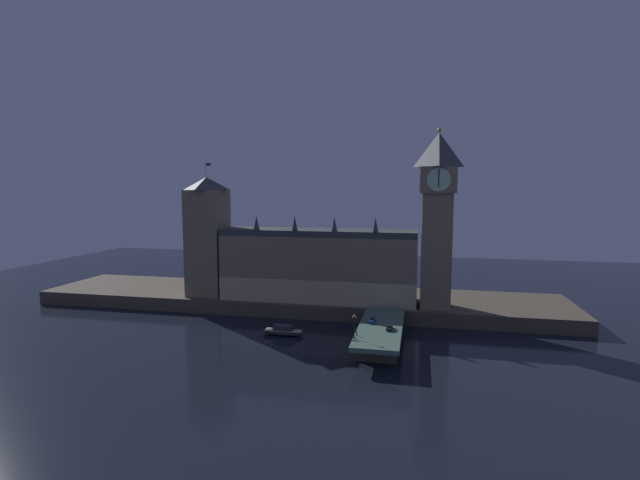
{
  "coord_description": "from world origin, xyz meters",
  "views": [
    {
      "loc": [
        50.55,
        -148.88,
        49.3
      ],
      "look_at": [
        14.15,
        20.0,
        30.59
      ],
      "focal_mm": 26.0,
      "sensor_mm": 36.0,
      "label": 1
    }
  ],
  "objects_px": {
    "car_northbound_lead": "(372,320)",
    "car_southbound_lead": "(389,327)",
    "pedestrian_near_rail": "(357,333)",
    "clock_tower": "(437,214)",
    "boat_upstream": "(283,331)",
    "street_lamp_near": "(354,324)",
    "victoria_tower": "(208,236)"
  },
  "relations": [
    {
      "from": "clock_tower",
      "to": "pedestrian_near_rail",
      "type": "xyz_separation_m",
      "value": [
        -23.6,
        -44.41,
        -32.84
      ]
    },
    {
      "from": "victoria_tower",
      "to": "car_southbound_lead",
      "type": "distance_m",
      "value": 89.64
    },
    {
      "from": "victoria_tower",
      "to": "street_lamp_near",
      "type": "xyz_separation_m",
      "value": [
        68.5,
        -48.55,
        -19.17
      ]
    },
    {
      "from": "pedestrian_near_rail",
      "to": "boat_upstream",
      "type": "bearing_deg",
      "value": 149.62
    },
    {
      "from": "pedestrian_near_rail",
      "to": "clock_tower",
      "type": "bearing_deg",
      "value": 62.02
    },
    {
      "from": "clock_tower",
      "to": "street_lamp_near",
      "type": "relative_size",
      "value": 9.5
    },
    {
      "from": "car_northbound_lead",
      "to": "boat_upstream",
      "type": "height_order",
      "value": "car_northbound_lead"
    },
    {
      "from": "car_northbound_lead",
      "to": "clock_tower",
      "type": "bearing_deg",
      "value": 54.95
    },
    {
      "from": "car_northbound_lead",
      "to": "car_southbound_lead",
      "type": "bearing_deg",
      "value": -48.18
    },
    {
      "from": "car_southbound_lead",
      "to": "car_northbound_lead",
      "type": "bearing_deg",
      "value": 131.82
    },
    {
      "from": "clock_tower",
      "to": "victoria_tower",
      "type": "distance_m",
      "value": 93.09
    },
    {
      "from": "victoria_tower",
      "to": "pedestrian_near_rail",
      "type": "height_order",
      "value": "victoria_tower"
    },
    {
      "from": "car_southbound_lead",
      "to": "clock_tower",
      "type": "bearing_deg",
      "value": 67.99
    },
    {
      "from": "car_northbound_lead",
      "to": "car_southbound_lead",
      "type": "distance_m",
      "value": 9.01
    },
    {
      "from": "pedestrian_near_rail",
      "to": "boat_upstream",
      "type": "distance_m",
      "value": 32.2
    },
    {
      "from": "street_lamp_near",
      "to": "boat_upstream",
      "type": "height_order",
      "value": "street_lamp_near"
    },
    {
      "from": "clock_tower",
      "to": "victoria_tower",
      "type": "bearing_deg",
      "value": 178.82
    },
    {
      "from": "pedestrian_near_rail",
      "to": "car_southbound_lead",
      "type": "bearing_deg",
      "value": 42.78
    },
    {
      "from": "boat_upstream",
      "to": "pedestrian_near_rail",
      "type": "bearing_deg",
      "value": -30.38
    },
    {
      "from": "car_southbound_lead",
      "to": "pedestrian_near_rail",
      "type": "relative_size",
      "value": 2.58
    },
    {
      "from": "victoria_tower",
      "to": "pedestrian_near_rail",
      "type": "relative_size",
      "value": 30.68
    },
    {
      "from": "street_lamp_near",
      "to": "pedestrian_near_rail",
      "type": "bearing_deg",
      "value": 79.83
    },
    {
      "from": "victoria_tower",
      "to": "street_lamp_near",
      "type": "distance_m",
      "value": 86.12
    },
    {
      "from": "car_southbound_lead",
      "to": "boat_upstream",
      "type": "relative_size",
      "value": 0.32
    },
    {
      "from": "victoria_tower",
      "to": "car_northbound_lead",
      "type": "xyz_separation_m",
      "value": [
        71.91,
        -31.26,
        -22.81
      ]
    },
    {
      "from": "car_southbound_lead",
      "to": "street_lamp_near",
      "type": "bearing_deg",
      "value": -131.69
    },
    {
      "from": "victoria_tower",
      "to": "boat_upstream",
      "type": "bearing_deg",
      "value": -36.07
    },
    {
      "from": "car_northbound_lead",
      "to": "car_southbound_lead",
      "type": "xyz_separation_m",
      "value": [
        6.01,
        -6.72,
        -0.04
      ]
    },
    {
      "from": "victoria_tower",
      "to": "pedestrian_near_rail",
      "type": "bearing_deg",
      "value": -33.91
    },
    {
      "from": "clock_tower",
      "to": "car_northbound_lead",
      "type": "bearing_deg",
      "value": -125.05
    },
    {
      "from": "clock_tower",
      "to": "boat_upstream",
      "type": "height_order",
      "value": "clock_tower"
    },
    {
      "from": "car_northbound_lead",
      "to": "pedestrian_near_rail",
      "type": "xyz_separation_m",
      "value": [
        -3.01,
        -15.06,
        0.23
      ]
    }
  ]
}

